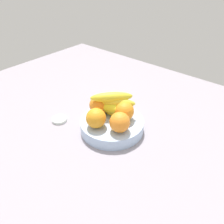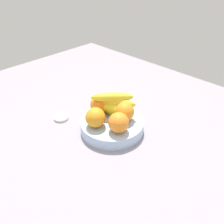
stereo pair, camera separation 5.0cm
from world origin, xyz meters
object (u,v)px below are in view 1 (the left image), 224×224
at_px(fruit_bowl, 112,125).
at_px(orange_front_left, 120,122).
at_px(orange_center, 115,104).
at_px(orange_back_right, 96,118).
at_px(orange_front_right, 124,111).
at_px(jar_lid, 59,119).
at_px(orange_back_left, 99,105).
at_px(banana_bunch, 113,105).

relative_size(fruit_bowl, orange_front_left, 3.32).
bearing_deg(orange_center, orange_back_right, -85.76).
distance_m(orange_front_right, jar_lid, 0.30).
xyz_separation_m(orange_center, orange_back_left, (-0.05, -0.05, 0.00)).
bearing_deg(orange_center, orange_front_left, -43.30).
bearing_deg(jar_lid, banana_bunch, 33.40).
xyz_separation_m(fruit_bowl, orange_front_right, (0.03, 0.04, 0.06)).
height_order(orange_front_left, orange_back_right, same).
bearing_deg(orange_front_left, orange_back_left, 165.92).
xyz_separation_m(orange_back_left, banana_bunch, (0.06, 0.02, 0.01)).
bearing_deg(banana_bunch, fruit_bowl, -56.93).
relative_size(orange_front_left, banana_bunch, 0.44).
height_order(orange_front_left, orange_center, same).
relative_size(fruit_bowl, jar_lid, 3.97).
relative_size(orange_back_right, jar_lid, 1.20).
relative_size(orange_center, jar_lid, 1.20).
xyz_separation_m(orange_front_left, banana_bunch, (-0.08, 0.06, 0.01)).
height_order(orange_front_left, orange_back_left, same).
bearing_deg(orange_back_right, fruit_bowl, 73.57).
distance_m(orange_front_left, orange_back_right, 0.09).
xyz_separation_m(orange_front_left, orange_front_right, (-0.03, 0.07, 0.00)).
height_order(orange_front_right, orange_back_right, same).
relative_size(orange_front_right, banana_bunch, 0.44).
height_order(fruit_bowl, banana_bunch, banana_bunch).
height_order(orange_center, banana_bunch, banana_bunch).
height_order(fruit_bowl, orange_back_left, orange_back_left).
xyz_separation_m(orange_front_left, orange_back_right, (-0.09, -0.04, 0.00)).
bearing_deg(orange_front_right, orange_center, 161.87).
bearing_deg(banana_bunch, orange_front_right, 10.33).
bearing_deg(fruit_bowl, orange_center, 117.55).
bearing_deg(orange_front_left, fruit_bowl, 153.97).
distance_m(orange_front_left, jar_lid, 0.30).
relative_size(orange_front_right, orange_center, 1.00).
relative_size(orange_center, banana_bunch, 0.44).
bearing_deg(fruit_bowl, banana_bunch, 123.07).
xyz_separation_m(orange_front_left, orange_back_left, (-0.14, 0.04, 0.00)).
relative_size(orange_front_left, orange_front_right, 1.00).
bearing_deg(orange_back_right, jar_lid, -170.54).
height_order(orange_back_left, banana_bunch, banana_bunch).
relative_size(orange_front_right, orange_back_right, 1.00).
xyz_separation_m(orange_back_left, orange_back_right, (0.05, -0.07, 0.00)).
height_order(orange_front_left, orange_front_right, same).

